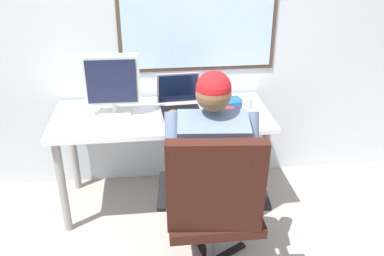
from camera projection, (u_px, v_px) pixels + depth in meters
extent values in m
cube|color=silver|center=(157.00, 14.00, 3.02)|extent=(5.41, 0.06, 2.71)
cylinder|color=gray|center=(62.00, 187.00, 2.80)|extent=(0.06, 0.06, 0.70)
cylinder|color=gray|center=(263.00, 174.00, 2.94)|extent=(0.06, 0.06, 0.70)
cylinder|color=gray|center=(73.00, 149.00, 3.27)|extent=(0.06, 0.06, 0.70)
cylinder|color=gray|center=(246.00, 140.00, 3.41)|extent=(0.06, 0.06, 0.70)
cube|color=silver|center=(162.00, 116.00, 2.94)|extent=(1.52, 0.66, 0.03)
cube|color=black|center=(227.00, 253.00, 2.71)|extent=(0.27, 0.18, 0.02)
cube|color=black|center=(202.00, 248.00, 2.76)|extent=(0.11, 0.29, 0.02)
cylinder|color=#3F3F44|center=(211.00, 237.00, 2.55)|extent=(0.05, 0.05, 0.40)
cube|color=black|center=(212.00, 208.00, 2.45)|extent=(0.53, 0.53, 0.06)
cube|color=black|center=(216.00, 187.00, 2.11)|extent=(0.51, 0.16, 0.55)
cube|color=black|center=(261.00, 189.00, 2.40)|extent=(0.09, 0.37, 0.02)
cube|color=black|center=(163.00, 190.00, 2.39)|extent=(0.09, 0.37, 0.02)
cylinder|color=navy|center=(234.00, 181.00, 2.65)|extent=(0.19, 0.43, 0.15)
cylinder|color=navy|center=(229.00, 193.00, 2.94)|extent=(0.12, 0.12, 0.47)
cube|color=black|center=(228.00, 210.00, 3.08)|extent=(0.12, 0.25, 0.08)
cylinder|color=navy|center=(184.00, 182.00, 2.65)|extent=(0.19, 0.43, 0.15)
cylinder|color=navy|center=(184.00, 193.00, 2.94)|extent=(0.12, 0.12, 0.47)
cube|color=black|center=(184.00, 210.00, 3.07)|extent=(0.12, 0.25, 0.08)
cube|color=slate|center=(212.00, 161.00, 2.34)|extent=(0.41, 0.36, 0.59)
sphere|color=brown|center=(214.00, 94.00, 2.17)|extent=(0.19, 0.19, 0.19)
sphere|color=red|center=(214.00, 88.00, 2.15)|extent=(0.19, 0.19, 0.19)
cylinder|color=slate|center=(251.00, 136.00, 2.34)|extent=(0.11, 0.20, 0.29)
cylinder|color=brown|center=(247.00, 150.00, 2.48)|extent=(0.09, 0.17, 0.27)
sphere|color=brown|center=(246.00, 151.00, 2.52)|extent=(0.09, 0.09, 0.09)
cylinder|color=slate|center=(173.00, 137.00, 2.33)|extent=(0.11, 0.22, 0.29)
cylinder|color=brown|center=(173.00, 133.00, 2.48)|extent=(0.09, 0.15, 0.27)
sphere|color=brown|center=(173.00, 117.00, 2.53)|extent=(0.09, 0.09, 0.09)
cube|color=beige|center=(115.00, 113.00, 2.92)|extent=(0.23, 0.18, 0.02)
cylinder|color=beige|center=(114.00, 107.00, 2.90)|extent=(0.04, 0.04, 0.07)
cube|color=silver|center=(112.00, 80.00, 2.81)|extent=(0.37, 0.09, 0.34)
cube|color=#191E38|center=(111.00, 82.00, 2.77)|extent=(0.33, 0.02, 0.30)
cube|color=gray|center=(181.00, 113.00, 2.94)|extent=(0.32, 0.28, 0.02)
cube|color=black|center=(181.00, 111.00, 2.93)|extent=(0.29, 0.24, 0.00)
cube|color=gray|center=(178.00, 88.00, 3.02)|extent=(0.31, 0.09, 0.24)
cube|color=#0F1933|center=(178.00, 89.00, 3.01)|extent=(0.28, 0.07, 0.22)
cylinder|color=silver|center=(247.00, 117.00, 2.89)|extent=(0.06, 0.06, 0.00)
cylinder|color=silver|center=(247.00, 113.00, 2.87)|extent=(0.01, 0.01, 0.06)
cylinder|color=silver|center=(247.00, 103.00, 2.84)|extent=(0.07, 0.07, 0.08)
cylinder|color=#560514|center=(247.00, 107.00, 2.85)|extent=(0.07, 0.07, 0.03)
cube|color=#6A3873|center=(228.00, 105.00, 3.04)|extent=(0.16, 0.12, 0.03)
cube|color=#1B4E90|center=(229.00, 102.00, 3.02)|extent=(0.21, 0.17, 0.03)
cylinder|color=maroon|center=(229.00, 114.00, 2.83)|extent=(0.07, 0.07, 0.09)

